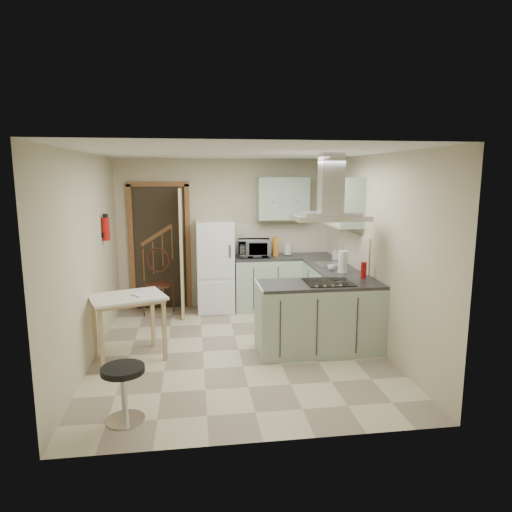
{
  "coord_description": "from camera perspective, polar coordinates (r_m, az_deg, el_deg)",
  "views": [
    {
      "loc": [
        -0.55,
        -5.59,
        2.24
      ],
      "look_at": [
        0.29,
        0.45,
        1.15
      ],
      "focal_mm": 32.0,
      "sensor_mm": 36.0,
      "label": 1
    }
  ],
  "objects": [
    {
      "name": "kettle",
      "position": [
        7.68,
        4.0,
        0.81
      ],
      "size": [
        0.15,
        0.15,
        0.2
      ],
      "primitive_type": "cylinder",
      "rotation": [
        0.0,
        0.0,
        0.07
      ],
      "color": "silver",
      "rests_on": "counter_back"
    },
    {
      "name": "splashback",
      "position": [
        7.9,
        3.16,
        2.18
      ],
      "size": [
        1.68,
        0.02,
        0.5
      ],
      "primitive_type": "cube",
      "color": "beige",
      "rests_on": "counter_back"
    },
    {
      "name": "soap_bottle",
      "position": [
        7.38,
        9.89,
        0.31
      ],
      "size": [
        0.11,
        0.11,
        0.2
      ],
      "primitive_type": "imported",
      "rotation": [
        0.0,
        0.0,
        -0.18
      ],
      "color": "#A1A0AC",
      "rests_on": "counter_right"
    },
    {
      "name": "cereal_box",
      "position": [
        7.68,
        2.44,
        1.21
      ],
      "size": [
        0.1,
        0.21,
        0.3
      ],
      "primitive_type": "cube",
      "rotation": [
        0.0,
        0.0,
        -0.11
      ],
      "color": "orange",
      "rests_on": "counter_back"
    },
    {
      "name": "fire_extinguisher",
      "position": [
        6.64,
        -18.24,
        3.23
      ],
      "size": [
        0.1,
        0.1,
        0.32
      ],
      "primitive_type": "cylinder",
      "color": "#B2140F",
      "rests_on": "left_wall"
    },
    {
      "name": "drop_leaf_table",
      "position": [
        5.85,
        -15.61,
        -8.59
      ],
      "size": [
        1.02,
        0.89,
        0.8
      ],
      "primitive_type": "cube",
      "rotation": [
        0.0,
        0.0,
        0.35
      ],
      "color": "tan",
      "rests_on": "floor"
    },
    {
      "name": "fridge",
      "position": [
        7.55,
        -5.13,
        -1.3
      ],
      "size": [
        0.6,
        0.6,
        1.5
      ],
      "primitive_type": "cube",
      "color": "white",
      "rests_on": "floor"
    },
    {
      "name": "hob",
      "position": [
        5.82,
        9.02,
        -3.25
      ],
      "size": [
        0.58,
        0.5,
        0.01
      ],
      "primitive_type": "cube",
      "color": "black",
      "rests_on": "peninsula"
    },
    {
      "name": "wall_cabinet_right",
      "position": [
        6.81,
        10.77,
        6.67
      ],
      "size": [
        0.35,
        0.9,
        0.7
      ],
      "primitive_type": "cube",
      "color": "#9EB2A0",
      "rests_on": "right_wall"
    },
    {
      "name": "doorway",
      "position": [
        7.77,
        -11.9,
        1.1
      ],
      "size": [
        1.1,
        0.12,
        2.1
      ],
      "primitive_type": "cube",
      "color": "brown",
      "rests_on": "floor"
    },
    {
      "name": "red_bottle",
      "position": [
        6.15,
        13.31,
        -1.73
      ],
      "size": [
        0.09,
        0.09,
        0.21
      ],
      "primitive_type": "cylinder",
      "rotation": [
        0.0,
        0.0,
        0.25
      ],
      "color": "#B1100F",
      "rests_on": "peninsula"
    },
    {
      "name": "ceiling",
      "position": [
        5.62,
        -2.38,
        12.78
      ],
      "size": [
        4.2,
        4.2,
        0.0
      ],
      "primitive_type": "plane",
      "rotation": [
        3.14,
        0.0,
        0.0
      ],
      "color": "silver",
      "rests_on": "back_wall"
    },
    {
      "name": "book",
      "position": [
        5.67,
        -14.91,
        -4.5
      ],
      "size": [
        0.23,
        0.24,
        0.09
      ],
      "primitive_type": "imported",
      "rotation": [
        0.0,
        0.0,
        0.67
      ],
      "color": "#9E344D",
      "rests_on": "drop_leaf_table"
    },
    {
      "name": "counter_right",
      "position": [
        7.25,
        8.78,
        -4.29
      ],
      "size": [
        0.6,
        1.95,
        0.9
      ],
      "primitive_type": "cube",
      "color": "#9EB2A0",
      "rests_on": "floor"
    },
    {
      "name": "extractor_hood",
      "position": [
        5.69,
        9.25,
        4.76
      ],
      "size": [
        0.9,
        0.55,
        0.1
      ],
      "primitive_type": "cube",
      "color": "silver",
      "rests_on": "ceiling"
    },
    {
      "name": "cup",
      "position": [
        6.56,
        9.43,
        -1.43
      ],
      "size": [
        0.11,
        0.11,
        0.08
      ],
      "primitive_type": "imported",
      "rotation": [
        0.0,
        0.0,
        -0.09
      ],
      "color": "silver",
      "rests_on": "counter_right"
    },
    {
      "name": "stool",
      "position": [
        4.52,
        -16.17,
        -16.18
      ],
      "size": [
        0.51,
        0.51,
        0.53
      ],
      "primitive_type": "cylinder",
      "rotation": [
        0.0,
        0.0,
        0.38
      ],
      "color": "black",
      "rests_on": "floor"
    },
    {
      "name": "counter_back",
      "position": [
        7.7,
        1.32,
        -3.32
      ],
      "size": [
        1.08,
        0.6,
        0.9
      ],
      "primitive_type": "cube",
      "color": "#9EB2A0",
      "rests_on": "floor"
    },
    {
      "name": "back_wall",
      "position": [
        7.77,
        -3.82,
        2.79
      ],
      "size": [
        3.6,
        0.0,
        3.6
      ],
      "primitive_type": "plane",
      "rotation": [
        1.57,
        0.0,
        0.0
      ],
      "color": "#C2B696",
      "rests_on": "floor"
    },
    {
      "name": "floor",
      "position": [
        6.05,
        -2.21,
        -11.61
      ],
      "size": [
        4.2,
        4.2,
        0.0
      ],
      "primitive_type": "plane",
      "color": "beige",
      "rests_on": "ground"
    },
    {
      "name": "peninsula",
      "position": [
        5.91,
        7.96,
        -7.59
      ],
      "size": [
        1.55,
        0.65,
        0.9
      ],
      "primitive_type": "cube",
      "color": "#9EB2A0",
      "rests_on": "floor"
    },
    {
      "name": "paper_towel",
      "position": [
        6.4,
        10.8,
        -0.68
      ],
      "size": [
        0.14,
        0.14,
        0.32
      ],
      "primitive_type": "cylinder",
      "rotation": [
        0.0,
        0.0,
        -0.14
      ],
      "color": "silver",
      "rests_on": "counter_right"
    },
    {
      "name": "right_wall",
      "position": [
        6.14,
        14.66,
        0.53
      ],
      "size": [
        0.0,
        4.2,
        4.2
      ],
      "primitive_type": "plane",
      "rotation": [
        1.57,
        0.0,
        -1.57
      ],
      "color": "#C2B696",
      "rests_on": "floor"
    },
    {
      "name": "sink",
      "position": [
        6.98,
        9.29,
        -1.03
      ],
      "size": [
        0.45,
        0.4,
        0.01
      ],
      "primitive_type": "cube",
      "color": "silver",
      "rests_on": "counter_right"
    },
    {
      "name": "microwave",
      "position": [
        7.54,
        -0.23,
        1.0
      ],
      "size": [
        0.54,
        0.38,
        0.29
      ],
      "primitive_type": "imported",
      "rotation": [
        0.0,
        0.0,
        -0.06
      ],
      "color": "black",
      "rests_on": "counter_back"
    },
    {
      "name": "wall_cabinet_back",
      "position": [
        7.67,
        3.37,
        7.2
      ],
      "size": [
        0.85,
        0.35,
        0.7
      ],
      "primitive_type": "cube",
      "color": "#9EB2A0",
      "rests_on": "back_wall"
    },
    {
      "name": "left_wall",
      "position": [
        5.81,
        -20.23,
        -0.3
      ],
      "size": [
        0.0,
        4.2,
        4.2
      ],
      "primitive_type": "plane",
      "rotation": [
        1.57,
        0.0,
        1.57
      ],
      "color": "#C2B696",
      "rests_on": "floor"
    },
    {
      "name": "bentwood_chair",
      "position": [
        7.52,
        -12.12,
        -3.57
      ],
      "size": [
        0.57,
        0.57,
        0.98
      ],
      "primitive_type": "cube",
      "rotation": [
        0.0,
        0.0,
        -0.41
      ],
      "color": "#53341B",
      "rests_on": "floor"
    }
  ]
}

